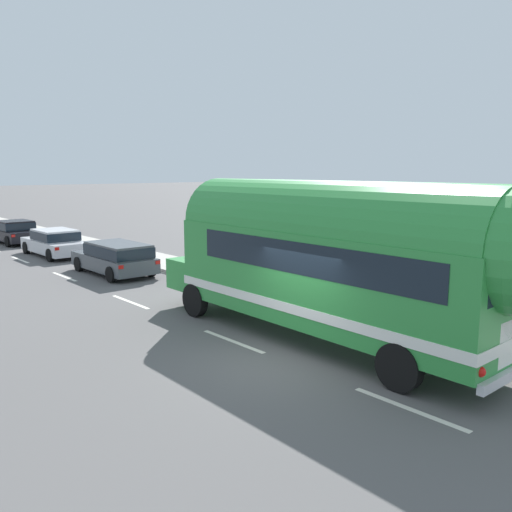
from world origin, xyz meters
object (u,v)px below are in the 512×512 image
(painted_bus, at_px, (338,255))
(car_second, at_px, (55,241))
(car_lead, at_px, (116,256))
(car_third, at_px, (15,231))

(painted_bus, distance_m, car_second, 18.75)
(car_lead, xyz_separation_m, car_second, (-0.04, 6.64, -0.04))
(painted_bus, xyz_separation_m, car_second, (0.05, 18.69, -1.56))
(car_second, height_order, car_third, same)
(car_second, bearing_deg, car_lead, -89.62)
(painted_bus, bearing_deg, car_third, 89.90)
(painted_bus, height_order, car_second, painted_bus)
(painted_bus, bearing_deg, car_lead, 89.56)
(car_third, bearing_deg, car_lead, -89.79)
(painted_bus, height_order, car_third, painted_bus)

